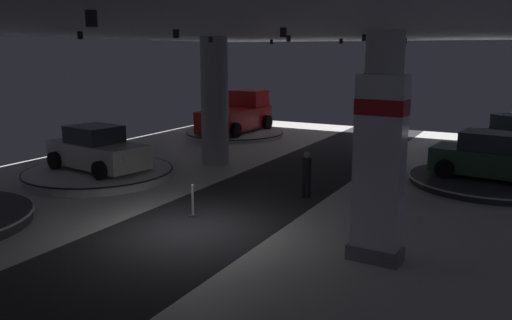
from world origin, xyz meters
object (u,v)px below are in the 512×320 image
Objects in this scene: display_platform_far_right at (490,181)px; display_car_far_right at (491,158)px; pickup_truck_deep_left at (238,115)px; display_platform_mid_left at (99,173)px; display_platform_deep_left at (235,133)px; display_car_mid_left at (97,150)px; brand_sign_pylon at (379,168)px; column_left at (215,101)px; column_right at (382,121)px; visitor_walking_near at (307,172)px.

display_platform_far_right is 0.88m from display_car_far_right.
display_platform_far_right is at bearing -21.80° from pickup_truck_deep_left.
display_platform_mid_left is (0.57, -11.81, -0.98)m from pickup_truck_deep_left.
display_platform_deep_left is 1.28× the size of display_car_mid_left.
brand_sign_pylon is at bearing -50.13° from pickup_truck_deep_left.
column_right is at bearing -21.03° from column_left.
display_platform_far_right is 1.04× the size of display_platform_deep_left.
display_car_mid_left is 2.79× the size of visitor_walking_near.
display_platform_far_right is 3.72× the size of visitor_walking_near.
column_left reaches higher than display_platform_far_right.
column_right is 4.49m from brand_sign_pylon.
brand_sign_pylon reaches higher than display_platform_mid_left.
column_right is 0.96× the size of display_platform_mid_left.
visitor_walking_near is at bearing -50.17° from pickup_truck_deep_left.
pickup_truck_deep_left is at bearing 92.78° from display_platform_mid_left.
brand_sign_pylon reaches higher than display_platform_deep_left.
pickup_truck_deep_left is (-3.11, 7.32, -1.57)m from column_left.
column_left is at bearing 60.56° from display_platform_mid_left.
column_right is at bearing -121.32° from display_car_far_right.
display_platform_far_right is at bearing 42.32° from visitor_walking_near.
column_right is at bearing -42.93° from pickup_truck_deep_left.
column_right is 1.03× the size of pickup_truck_deep_left.
display_car_far_right is at bearing -21.83° from pickup_truck_deep_left.
display_car_far_right is at bearing 58.68° from column_right.
display_car_far_right is 0.77× the size of display_platform_mid_left.
display_platform_far_right is at bearing 24.25° from display_car_mid_left.
display_car_far_right is at bearing 78.84° from brand_sign_pylon.
pickup_truck_deep_left is (-11.23, 10.44, -1.57)m from column_right.
display_platform_deep_left is (-3.11, 7.00, -2.61)m from column_left.
display_platform_far_right is 14.97m from display_car_mid_left.
column_left is at bearing 141.10° from brand_sign_pylon.
column_right is 15.41m from pickup_truck_deep_left.
display_car_mid_left is 8.35m from visitor_walking_near.
display_car_mid_left is at bearing -171.39° from visitor_walking_near.
display_platform_mid_left is 3.60× the size of visitor_walking_near.
display_platform_deep_left is at bearing 130.51° from brand_sign_pylon.
display_car_mid_left reaches higher than visitor_walking_near.
display_platform_mid_left is at bearing -87.12° from display_platform_deep_left.
brand_sign_pylon is at bearing -101.16° from display_car_far_right.
display_platform_deep_left is at bearing 113.96° from column_left.
column_left is at bearing -67.01° from pickup_truck_deep_left.
visitor_walking_near is at bearing 8.61° from display_car_mid_left.
display_car_far_right is (-0.03, 0.00, 0.88)m from display_platform_far_right.
brand_sign_pylon is 0.99× the size of display_car_mid_left.
pickup_truck_deep_left is (-12.34, 14.77, -1.09)m from brand_sign_pylon.
column_left is at bearing 158.97° from column_right.
display_car_far_right reaches higher than visitor_walking_near.
pickup_truck_deep_left reaches higher than display_platform_deep_left.
column_right is at bearing -121.60° from display_platform_far_right.
brand_sign_pylon is (1.11, -4.33, -0.49)m from column_right.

